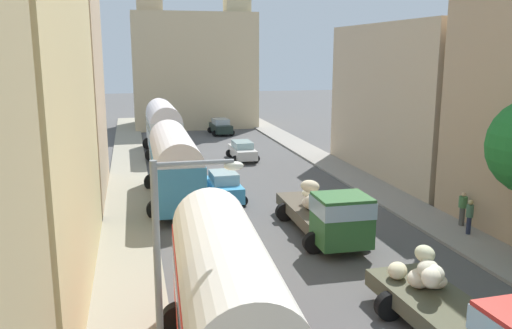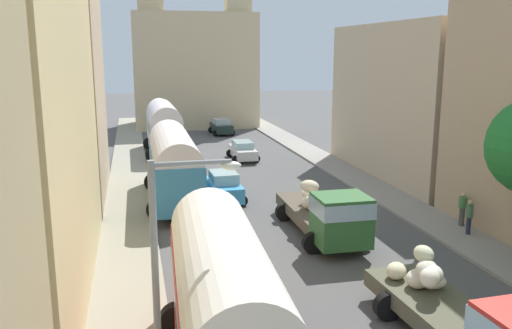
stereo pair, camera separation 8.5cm
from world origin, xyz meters
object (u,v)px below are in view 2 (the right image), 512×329
at_px(cargo_truck_1, 327,213).
at_px(car_0, 243,150).
at_px(cargo_truck_0, 483,325).
at_px(pedestrian_0, 462,208).
at_px(pedestrian_2, 469,216).
at_px(parked_bus_0, 224,298).
at_px(streetlamp_near, 169,264).
at_px(car_3, 224,187).
at_px(car_1, 221,127).
at_px(parked_bus_1, 174,163).
at_px(parked_bus_2, 164,126).

distance_m(cargo_truck_1, car_0, 18.54).
xyz_separation_m(cargo_truck_0, car_0, (-0.50, 28.53, -0.51)).
xyz_separation_m(pedestrian_0, pedestrian_2, (-0.43, -1.16, 0.01)).
bearing_deg(parked_bus_0, pedestrian_2, 33.08).
relative_size(pedestrian_2, streetlamp_near, 0.29).
height_order(car_3, streetlamp_near, streetlamp_near).
xyz_separation_m(car_1, streetlamp_near, (-8.01, -41.58, 2.86)).
distance_m(car_3, streetlamp_near, 17.99).
height_order(parked_bus_0, car_3, parked_bus_0).
bearing_deg(car_3, streetlamp_near, -103.40).
xyz_separation_m(parked_bus_1, cargo_truck_0, (6.55, -17.83, -0.99)).
bearing_deg(car_3, parked_bus_2, 99.06).
bearing_deg(cargo_truck_0, parked_bus_2, 101.00).
height_order(cargo_truck_1, car_0, cargo_truck_1).
relative_size(parked_bus_2, cargo_truck_0, 1.15).
bearing_deg(cargo_truck_0, car_3, 102.64).
distance_m(car_1, pedestrian_0, 32.00).
height_order(cargo_truck_0, car_3, cargo_truck_0).
bearing_deg(pedestrian_2, cargo_truck_1, 171.97).
bearing_deg(parked_bus_2, parked_bus_1, -91.22).
height_order(parked_bus_1, parked_bus_2, parked_bus_2).
relative_size(parked_bus_0, pedestrian_2, 4.69).
bearing_deg(cargo_truck_0, cargo_truck_1, 93.13).
xyz_separation_m(car_0, pedestrian_2, (6.36, -19.43, 0.27)).
distance_m(cargo_truck_0, cargo_truck_1, 10.01).
xyz_separation_m(cargo_truck_1, pedestrian_0, (6.83, 0.26, -0.29)).
relative_size(parked_bus_0, streetlamp_near, 1.36).
relative_size(parked_bus_2, streetlamp_near, 1.43).
distance_m(parked_bus_1, cargo_truck_0, 19.02).
bearing_deg(car_1, car_0, -92.22).
relative_size(cargo_truck_1, car_3, 2.00).
bearing_deg(parked_bus_2, parked_bus_0, -90.76).
relative_size(car_1, streetlamp_near, 0.65).
bearing_deg(cargo_truck_0, pedestrian_2, 57.24).
height_order(cargo_truck_1, car_3, cargo_truck_1).
relative_size(cargo_truck_0, streetlamp_near, 1.24).
distance_m(parked_bus_0, parked_bus_1, 16.88).
distance_m(car_0, car_3, 11.70).
xyz_separation_m(parked_bus_2, car_3, (2.35, -14.77, -1.52)).
bearing_deg(pedestrian_0, car_3, 145.17).
bearing_deg(cargo_truck_1, parked_bus_0, -124.00).
height_order(parked_bus_0, pedestrian_2, parked_bus_0).
bearing_deg(cargo_truck_0, pedestrian_0, 58.50).
distance_m(parked_bus_1, car_3, 3.05).
distance_m(pedestrian_2, streetlamp_near, 16.76).
height_order(car_0, pedestrian_2, pedestrian_2).
relative_size(car_0, car_3, 1.09).
xyz_separation_m(cargo_truck_1, car_3, (-3.34, 7.33, -0.45)).
xyz_separation_m(parked_bus_0, pedestrian_0, (12.94, 9.30, -1.28)).
bearing_deg(streetlamp_near, cargo_truck_1, 53.15).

